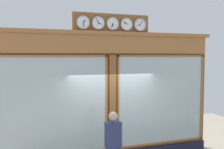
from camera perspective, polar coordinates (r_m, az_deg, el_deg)
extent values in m
cube|color=brown|center=(7.50, -0.37, -5.25)|extent=(6.26, 0.30, 3.59)
cube|color=#A56936|center=(7.22, 0.10, 6.68)|extent=(6.14, 0.08, 0.50)
cube|color=#A56936|center=(7.26, 0.05, 9.06)|extent=(6.39, 0.20, 0.10)
cube|color=silver|center=(8.01, 10.91, -5.46)|extent=(2.78, 0.02, 2.59)
cube|color=#A56936|center=(7.89, 11.11, 4.01)|extent=(2.88, 0.04, 0.05)
cube|color=#A56936|center=(8.32, 10.85, -14.47)|extent=(2.88, 0.04, 0.05)
cube|color=#A56936|center=(8.78, 19.04, -4.77)|extent=(0.05, 0.04, 2.69)
cube|color=#A56936|center=(7.40, 1.38, -6.18)|extent=(0.05, 0.04, 2.69)
cube|color=silver|center=(7.01, -12.44, -6.84)|extent=(2.78, 0.02, 2.59)
cube|color=#A56936|center=(6.87, -12.59, 3.99)|extent=(2.88, 0.04, 0.05)
cube|color=#A56936|center=(7.29, -1.22, -6.34)|extent=(0.05, 0.04, 2.69)
cube|color=brown|center=(7.35, 0.08, -6.25)|extent=(0.20, 0.10, 2.69)
cube|color=brown|center=(7.33, -0.05, 11.05)|extent=(2.21, 0.06, 0.56)
cylinder|color=white|center=(7.56, 6.19, 10.81)|extent=(0.29, 0.02, 0.29)
torus|color=silver|center=(7.56, 6.21, 10.81)|extent=(0.37, 0.05, 0.37)
cube|color=black|center=(7.53, 5.98, 10.73)|extent=(0.08, 0.01, 0.05)
cube|color=black|center=(7.57, 6.48, 11.20)|extent=(0.08, 0.01, 0.11)
sphere|color=black|center=(7.55, 6.25, 10.82)|extent=(0.02, 0.02, 0.02)
cylinder|color=white|center=(7.40, 3.24, 10.98)|extent=(0.29, 0.02, 0.29)
torus|color=silver|center=(7.39, 3.25, 10.98)|extent=(0.36, 0.04, 0.36)
cube|color=black|center=(7.38, 3.06, 11.19)|extent=(0.07, 0.01, 0.06)
cube|color=black|center=(7.37, 2.90, 11.26)|extent=(0.11, 0.01, 0.07)
sphere|color=black|center=(7.38, 3.29, 10.99)|extent=(0.02, 0.02, 0.02)
cylinder|color=white|center=(7.25, 0.16, 11.12)|extent=(0.29, 0.02, 0.29)
torus|color=silver|center=(7.25, 0.17, 11.13)|extent=(0.36, 0.04, 0.36)
cube|color=black|center=(7.23, 0.17, 10.83)|extent=(0.03, 0.01, 0.08)
cube|color=black|center=(7.23, 0.04, 10.68)|extent=(0.05, 0.01, 0.12)
sphere|color=black|center=(7.24, 0.20, 11.14)|extent=(0.02, 0.02, 0.02)
cylinder|color=white|center=(7.13, -3.04, 11.24)|extent=(0.29, 0.02, 0.29)
torus|color=silver|center=(7.13, -3.04, 11.24)|extent=(0.36, 0.04, 0.36)
cube|color=black|center=(7.12, -2.72, 11.13)|extent=(0.08, 0.01, 0.05)
cube|color=black|center=(7.12, -3.20, 11.72)|extent=(0.06, 0.01, 0.12)
sphere|color=black|center=(7.11, -3.00, 11.26)|extent=(0.02, 0.02, 0.02)
cylinder|color=white|center=(7.03, -6.35, 11.32)|extent=(0.29, 0.02, 0.29)
torus|color=silver|center=(7.02, -6.34, 11.33)|extent=(0.36, 0.04, 0.36)
cube|color=black|center=(7.02, -6.11, 11.57)|extent=(0.07, 0.01, 0.07)
cube|color=black|center=(7.01, -6.27, 10.84)|extent=(0.02, 0.01, 0.12)
sphere|color=black|center=(7.01, -6.32, 11.34)|extent=(0.02, 0.02, 0.02)
cube|color=navy|center=(6.36, 0.26, -13.11)|extent=(0.38, 0.26, 0.62)
sphere|color=tan|center=(6.24, 0.26, -9.16)|extent=(0.22, 0.22, 0.22)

